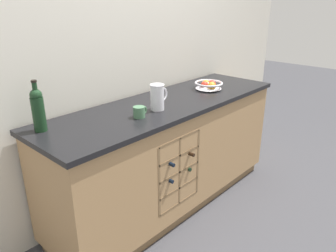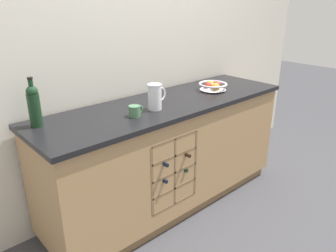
{
  "view_description": "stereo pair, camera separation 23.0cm",
  "coord_description": "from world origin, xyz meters",
  "px_view_note": "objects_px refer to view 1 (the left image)",
  "views": [
    {
      "loc": [
        -1.79,
        -1.64,
        1.67
      ],
      "look_at": [
        0.0,
        0.0,
        0.72
      ],
      "focal_mm": 35.0,
      "sensor_mm": 36.0,
      "label": 1
    },
    {
      "loc": [
        -1.62,
        -1.8,
        1.67
      ],
      "look_at": [
        0.0,
        0.0,
        0.72
      ],
      "focal_mm": 35.0,
      "sensor_mm": 36.0,
      "label": 2
    }
  ],
  "objects_px": {
    "fruit_bowl": "(209,85)",
    "ceramic_mug": "(139,112)",
    "white_pitcher": "(158,96)",
    "standing_wine_bottle": "(38,109)"
  },
  "relations": [
    {
      "from": "fruit_bowl",
      "to": "ceramic_mug",
      "type": "height_order",
      "value": "fruit_bowl"
    },
    {
      "from": "fruit_bowl",
      "to": "white_pitcher",
      "type": "distance_m",
      "value": 0.7
    },
    {
      "from": "standing_wine_bottle",
      "to": "white_pitcher",
      "type": "bearing_deg",
      "value": -17.63
    },
    {
      "from": "fruit_bowl",
      "to": "standing_wine_bottle",
      "type": "bearing_deg",
      "value": 172.7
    },
    {
      "from": "white_pitcher",
      "to": "standing_wine_bottle",
      "type": "relative_size",
      "value": 0.6
    },
    {
      "from": "white_pitcher",
      "to": "ceramic_mug",
      "type": "bearing_deg",
      "value": -173.57
    },
    {
      "from": "white_pitcher",
      "to": "fruit_bowl",
      "type": "bearing_deg",
      "value": 4.58
    },
    {
      "from": "white_pitcher",
      "to": "ceramic_mug",
      "type": "height_order",
      "value": "white_pitcher"
    },
    {
      "from": "fruit_bowl",
      "to": "ceramic_mug",
      "type": "relative_size",
      "value": 2.2
    },
    {
      "from": "fruit_bowl",
      "to": "white_pitcher",
      "type": "bearing_deg",
      "value": -175.42
    }
  ]
}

